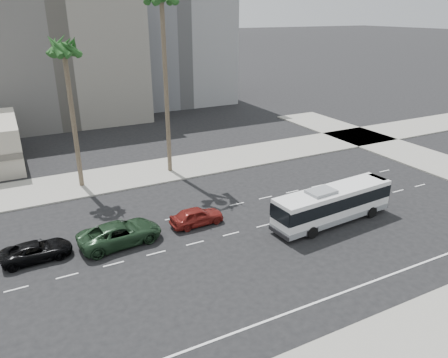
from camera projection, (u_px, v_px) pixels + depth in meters
ground at (295, 218)px, 34.94m from camera, size 700.00×700.00×0.00m
sidewalk_north at (213, 161)px, 47.69m from camera, size 120.00×7.00×0.15m
midrise_beige_west at (55, 60)px, 63.59m from camera, size 24.00×18.00×18.00m
midrise_gray_center at (164, 28)px, 76.40m from camera, size 20.00×20.00×26.00m
city_bus at (333, 204)px, 33.68m from camera, size 10.90×3.19×3.09m
car_a at (197, 216)px, 33.57m from camera, size 1.86×4.36×1.47m
car_b at (120, 233)px, 30.78m from camera, size 3.36×6.26×1.67m
car_c at (37, 251)px, 28.92m from camera, size 2.18×4.63×1.28m
palm_near at (162, 1)px, 38.70m from camera, size 5.50×5.50×18.48m
palm_mid at (64, 52)px, 36.42m from camera, size 4.52×4.52×14.00m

